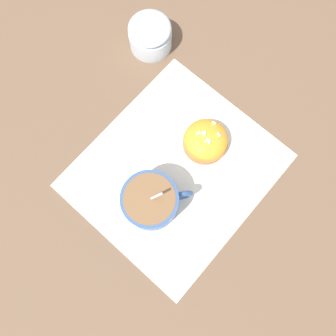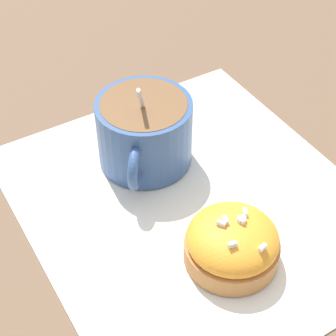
% 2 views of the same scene
% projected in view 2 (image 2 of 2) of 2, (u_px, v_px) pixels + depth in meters
% --- Properties ---
extents(ground_plane, '(3.00, 3.00, 0.00)m').
position_uv_depth(ground_plane, '(192.00, 202.00, 0.52)').
color(ground_plane, brown).
extents(paper_napkin, '(0.33, 0.30, 0.00)m').
position_uv_depth(paper_napkin, '(192.00, 201.00, 0.52)').
color(paper_napkin, white).
rests_on(paper_napkin, ground_plane).
extents(coffee_cup, '(0.11, 0.09, 0.10)m').
position_uv_depth(coffee_cup, '(144.00, 130.00, 0.53)').
color(coffee_cup, '#335184').
rests_on(coffee_cup, paper_napkin).
extents(frosted_pastry, '(0.08, 0.08, 0.05)m').
position_uv_depth(frosted_pastry, '(232.00, 243.00, 0.46)').
color(frosted_pastry, '#B2753D').
rests_on(frosted_pastry, paper_napkin).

